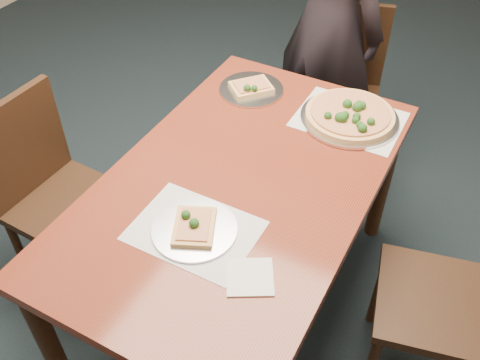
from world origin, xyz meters
The scene contains 12 objects.
ground centered at (0.00, 0.00, 0.00)m, with size 8.00×8.00×0.00m, color black.
dining_table centered at (0.23, -0.18, 0.66)m, with size 0.90×1.50×0.75m.
chair_far centered at (0.21, 0.95, 0.52)m, with size 0.51×0.51×0.91m.
chair_left centered at (-0.56, -0.37, 0.52)m, with size 0.43×0.43×0.91m.
chair_right centered at (1.07, -0.11, 0.52)m, with size 0.50×0.50×0.91m.
diner centered at (0.12, 0.95, 0.84)m, with size 0.62×0.40×1.69m, color black.
placemat_main centered at (0.45, 0.35, 0.75)m, with size 0.42×0.32×0.00m, color white.
placemat_near centered at (0.21, -0.46, 0.75)m, with size 0.40×0.30×0.00m, color white.
pizza_pan centered at (0.45, 0.35, 0.77)m, with size 0.40×0.40×0.07m.
slice_plate_near centered at (0.21, -0.46, 0.76)m, with size 0.28×0.28×0.06m.
slice_plate_far centered at (0.00, 0.35, 0.76)m, with size 0.28×0.28×0.06m.
napkin centered at (0.46, -0.54, 0.75)m, with size 0.14×0.14×0.01m, color white.
Camera 1 is at (0.89, -1.41, 2.06)m, focal length 40.00 mm.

